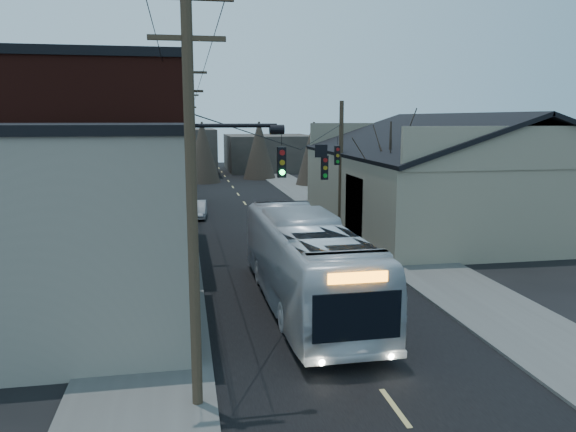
{
  "coord_description": "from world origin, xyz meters",
  "views": [
    {
      "loc": [
        -5.16,
        -10.67,
        7.37
      ],
      "look_at": [
        -0.58,
        13.99,
        3.0
      ],
      "focal_mm": 35.0,
      "sensor_mm": 36.0,
      "label": 1
    }
  ],
  "objects": [
    {
      "name": "sidewalk_left",
      "position": [
        -6.5,
        30.0,
        0.06
      ],
      "size": [
        4.0,
        110.0,
        0.12
      ],
      "primitive_type": "cube",
      "color": "#474744",
      "rests_on": "ground"
    },
    {
      "name": "building_clapboard",
      "position": [
        -9.0,
        9.0,
        3.5
      ],
      "size": [
        8.0,
        8.0,
        7.0
      ],
      "primitive_type": "cube",
      "color": "#6D665A",
      "rests_on": "ground"
    },
    {
      "name": "utility_lines",
      "position": [
        -3.11,
        24.14,
        4.95
      ],
      "size": [
        11.24,
        45.28,
        10.5
      ],
      "color": "#382B1E",
      "rests_on": "ground"
    },
    {
      "name": "bus",
      "position": [
        -0.57,
        10.19,
        1.8
      ],
      "size": [
        3.18,
        12.94,
        3.59
      ],
      "primitive_type": "imported",
      "rotation": [
        0.0,
        0.0,
        3.15
      ],
      "color": "silver",
      "rests_on": "ground"
    },
    {
      "name": "sidewalk_right",
      "position": [
        6.5,
        30.0,
        0.06
      ],
      "size": [
        4.0,
        110.0,
        0.12
      ],
      "primitive_type": "cube",
      "color": "#474744",
      "rests_on": "ground"
    },
    {
      "name": "building_far_left",
      "position": [
        -6.0,
        65.0,
        3.0
      ],
      "size": [
        10.0,
        12.0,
        6.0
      ],
      "primitive_type": "cube",
      "color": "#302B26",
      "rests_on": "ground"
    },
    {
      "name": "warehouse",
      "position": [
        13.0,
        25.0,
        2.7
      ],
      "size": [
        16.16,
        20.6,
        7.73
      ],
      "color": "#7F715C",
      "rests_on": "ground"
    },
    {
      "name": "parked_car",
      "position": [
        -4.3,
        31.4,
        0.64
      ],
      "size": [
        1.63,
        3.97,
        1.28
      ],
      "primitive_type": "imported",
      "rotation": [
        0.0,
        0.0,
        -0.07
      ],
      "color": "#98999F",
      "rests_on": "ground"
    },
    {
      "name": "bare_tree",
      "position": [
        6.5,
        20.0,
        3.6
      ],
      "size": [
        0.4,
        0.4,
        7.2
      ],
      "primitive_type": "cone",
      "color": "black",
      "rests_on": "ground"
    },
    {
      "name": "building_far_right",
      "position": [
        7.0,
        70.0,
        2.5
      ],
      "size": [
        12.0,
        14.0,
        5.0
      ],
      "primitive_type": "cube",
      "color": "#302B26",
      "rests_on": "ground"
    },
    {
      "name": "building_left_far",
      "position": [
        -9.5,
        36.0,
        3.5
      ],
      "size": [
        9.0,
        14.0,
        7.0
      ],
      "primitive_type": "cube",
      "color": "#302B26",
      "rests_on": "ground"
    },
    {
      "name": "road_surface",
      "position": [
        0.0,
        30.0,
        0.01
      ],
      "size": [
        9.0,
        110.0,
        0.02
      ],
      "primitive_type": "cube",
      "color": "black",
      "rests_on": "ground"
    },
    {
      "name": "building_brick",
      "position": [
        -10.0,
        20.0,
        5.0
      ],
      "size": [
        10.0,
        12.0,
        10.0
      ],
      "primitive_type": "cube",
      "color": "black",
      "rests_on": "ground"
    }
  ]
}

